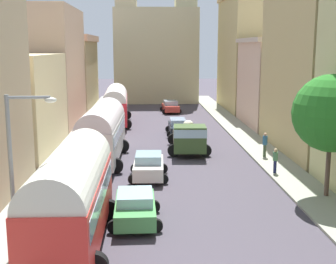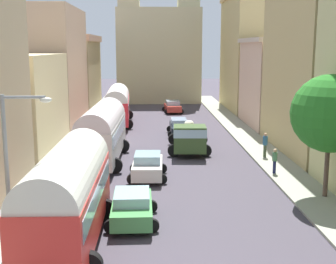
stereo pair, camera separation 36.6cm
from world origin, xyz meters
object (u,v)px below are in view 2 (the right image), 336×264
pedestrian_0 (275,160)px  car_1 (173,107)px  car_0 (179,127)px  car_2 (132,207)px  parked_bus_1 (102,131)px  cargo_truck_0 (189,137)px  parked_bus_2 (117,104)px  streetlamp_near (13,162)px  parked_bus_0 (68,193)px  pedestrian_1 (265,144)px  car_3 (148,166)px

pedestrian_0 → car_1: bearing=100.2°
car_0 → car_2: bearing=-99.3°
parked_bus_1 → cargo_truck_0: bearing=23.4°
parked_bus_2 → streetlamp_near: bearing=-93.0°
parked_bus_0 → pedestrian_0: parked_bus_0 is taller
cargo_truck_0 → car_0: 7.03m
parked_bus_0 → streetlamp_near: streetlamp_near is taller
parked_bus_2 → cargo_truck_0: parked_bus_2 is taller
parked_bus_2 → pedestrian_1: parked_bus_2 is taller
parked_bus_2 → pedestrian_0: parked_bus_2 is taller
cargo_truck_0 → car_2: (-3.76, -13.86, -0.47)m
parked_bus_1 → car_1: size_ratio=2.26×
cargo_truck_0 → pedestrian_0: 8.02m
cargo_truck_0 → car_1: (-0.21, 21.29, -0.46)m
car_0 → car_2: 21.15m
cargo_truck_0 → car_0: cargo_truck_0 is taller
car_2 → streetlamp_near: bearing=-140.4°
parked_bus_0 → pedestrian_1: (11.37, 14.05, -1.15)m
parked_bus_1 → car_2: bearing=-77.6°
car_3 → pedestrian_0: (7.85, 0.37, 0.21)m
parked_bus_1 → car_0: 11.44m
car_3 → pedestrian_1: size_ratio=2.06×
car_1 → streetlamp_near: size_ratio=0.67×
parked_bus_0 → pedestrian_0: size_ratio=5.16×
parked_bus_0 → car_1: parked_bus_0 is taller
car_2 → parked_bus_2: bearing=95.4°
cargo_truck_0 → pedestrian_0: size_ratio=4.17×
parked_bus_2 → parked_bus_1: bearing=-89.7°
parked_bus_0 → parked_bus_1: (-0.05, 13.61, -0.03)m
parked_bus_2 → car_0: 8.62m
cargo_truck_0 → car_2: size_ratio=1.80×
parked_bus_2 → car_3: 20.22m
parked_bus_0 → car_0: parked_bus_0 is taller
parked_bus_1 → car_3: 5.38m
car_3 → pedestrian_1: pedestrian_1 is taller
parked_bus_1 → car_1: bearing=75.9°
car_3 → parked_bus_0: bearing=-108.0°
streetlamp_near → car_0: bearing=72.7°
car_2 → streetlamp_near: (-4.14, -3.42, 3.01)m
parked_bus_0 → car_3: bearing=72.0°
cargo_truck_0 → car_1: size_ratio=1.69×
parked_bus_1 → streetlamp_near: 14.77m
cargo_truck_0 → streetlamp_near: bearing=-114.6°
car_2 → car_1: bearing=84.2°
car_1 → parked_bus_2: bearing=-126.6°
pedestrian_0 → pedestrian_1: pedestrian_1 is taller
car_0 → pedestrian_1: size_ratio=2.31×
car_0 → car_2: size_ratio=1.11×
parked_bus_1 → car_0: (5.87, 9.70, -1.46)m
car_0 → car_2: car_0 is taller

